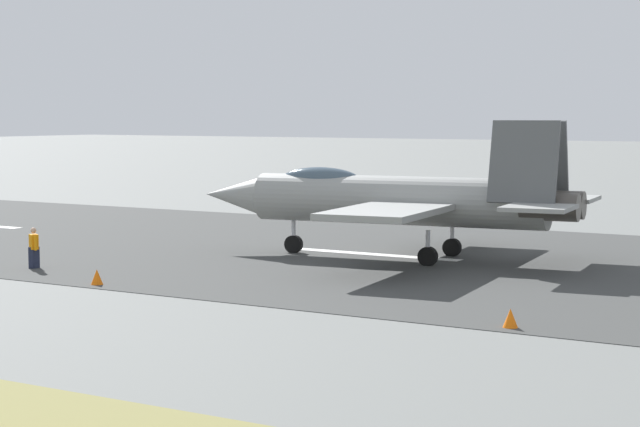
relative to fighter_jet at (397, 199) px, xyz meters
name	(u,v)px	position (x,y,z in m)	size (l,w,h in m)	color
ground_plane	(382,255)	(1.01, -0.66, -2.47)	(400.00, 400.00, 0.00)	slate
runway_strip	(383,255)	(0.99, -0.66, -2.46)	(240.00, 26.00, 0.02)	#3A3B3A
fighter_jet	(397,199)	(0.00, 0.00, 0.00)	(16.91, 14.70, 5.67)	gray
crew_person	(34,248)	(10.58, 9.76, -1.68)	(0.61, 0.47, 1.58)	#1E2338
marker_cone_near	(510,318)	(-9.47, 11.64, -2.19)	(0.44, 0.44, 0.55)	orange
marker_cone_mid	(97,277)	(5.68, 11.64, -2.19)	(0.44, 0.44, 0.55)	orange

